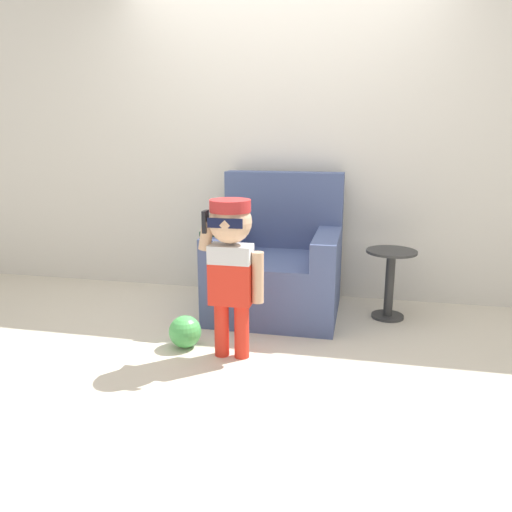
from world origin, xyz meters
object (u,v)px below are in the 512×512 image
Objects in this scene: person_child at (231,254)px; armchair at (277,266)px; side_table at (390,278)px; toy_ball at (185,332)px.

armchair is at bearing 81.86° from person_child.
person_child is at bearing -98.14° from armchair.
armchair is 0.84m from side_table.
side_table is (0.84, 0.02, -0.04)m from armchair.
side_table is 1.55m from toy_ball.
side_table is at bearing 1.30° from armchair.
person_child reaches higher than side_table.
toy_ball is (-0.33, 0.07, -0.54)m from person_child.
person_child is (-0.12, -0.87, 0.29)m from armchair.
person_child is at bearing -11.48° from toy_ball.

